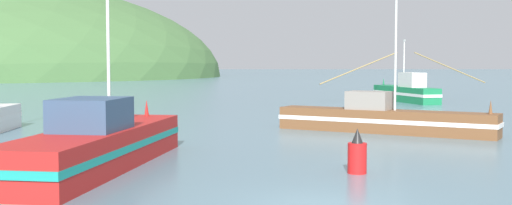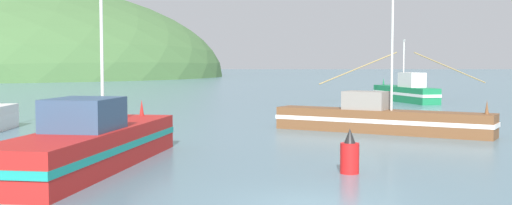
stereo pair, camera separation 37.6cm
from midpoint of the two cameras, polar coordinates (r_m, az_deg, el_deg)
name	(u,v)px [view 2 (the right image)]	position (r m, az deg, el deg)	size (l,w,h in m)	color
hill_mid_left	(72,71)	(268.98, -16.27, 2.77)	(119.69, 95.75, 37.03)	#386633
fishing_boat_brown	(379,119)	(34.32, 11.37, -1.46)	(11.10, 7.26, 7.32)	brown
fishing_boat_green	(406,92)	(61.33, 13.56, 0.95)	(16.77, 10.35, 5.90)	#197A47
fishing_boat_red	(92,144)	(23.21, -14.18, -3.65)	(4.24, 12.05, 6.52)	red
channel_buoy	(350,155)	(21.76, 8.95, -4.71)	(0.65, 0.65, 1.54)	red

